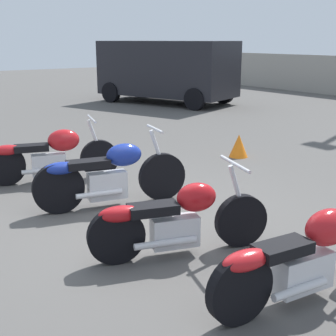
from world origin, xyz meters
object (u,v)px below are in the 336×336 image
object	(u,v)px
motorcycle_slot_2	(177,219)
traffic_cone_far	(239,146)
motorcycle_slot_3	(307,256)
parked_van	(167,69)
motorcycle_slot_0	(51,155)
motorcycle_slot_1	(109,175)

from	to	relation	value
motorcycle_slot_2	traffic_cone_far	size ratio (longest dim) A/B	4.31
motorcycle_slot_2	motorcycle_slot_3	distance (m)	1.39
motorcycle_slot_2	parked_van	bearing A→B (deg)	162.96
motorcycle_slot_0	motorcycle_slot_2	xyz separation A→B (m)	(3.24, 0.04, -0.04)
motorcycle_slot_1	parked_van	xyz separation A→B (m)	(-8.20, 6.75, 0.74)
motorcycle_slot_1	parked_van	size ratio (longest dim) A/B	0.40
motorcycle_slot_2	motorcycle_slot_0	bearing A→B (deg)	-161.43
parked_van	motorcycle_slot_0	bearing A→B (deg)	23.77
motorcycle_slot_1	motorcycle_slot_3	xyz separation A→B (m)	(3.04, 0.24, -0.03)
traffic_cone_far	motorcycle_slot_0	bearing A→B (deg)	-98.73
motorcycle_slot_0	parked_van	bearing A→B (deg)	151.04
motorcycle_slot_1	traffic_cone_far	world-z (taller)	motorcycle_slot_1
motorcycle_slot_0	parked_van	size ratio (longest dim) A/B	0.39
motorcycle_slot_1	parked_van	world-z (taller)	parked_van
motorcycle_slot_0	motorcycle_slot_3	world-z (taller)	motorcycle_slot_0
motorcycle_slot_2	parked_van	xyz separation A→B (m)	(-9.90, 6.89, 0.79)
motorcycle_slot_0	traffic_cone_far	world-z (taller)	motorcycle_slot_0
motorcycle_slot_1	motorcycle_slot_0	bearing A→B (deg)	-159.79
motorcycle_slot_2	motorcycle_slot_1	bearing A→B (deg)	-166.97
motorcycle_slot_0	traffic_cone_far	distance (m)	3.56
parked_van	traffic_cone_far	world-z (taller)	parked_van
motorcycle_slot_2	motorcycle_slot_3	size ratio (longest dim) A/B	0.90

